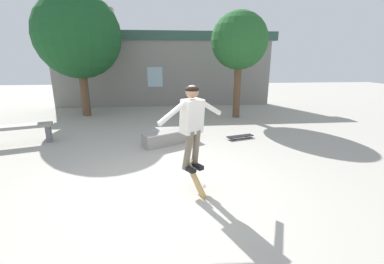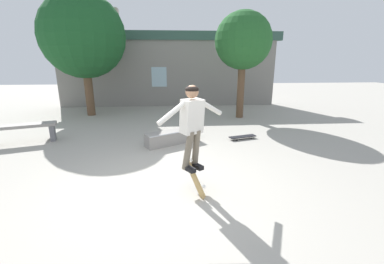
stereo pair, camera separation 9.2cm
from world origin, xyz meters
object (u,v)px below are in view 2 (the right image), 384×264
(skate_ledge, at_px, (173,137))
(skateboard_resting, at_px, (243,137))
(park_bench, at_px, (22,130))
(skater, at_px, (192,121))
(skateboard_flipping, at_px, (194,176))
(tree_left, at_px, (83,36))
(tree_right, at_px, (243,41))

(skate_ledge, xyz_separation_m, skateboard_resting, (1.97, 0.25, -0.11))
(park_bench, height_order, skate_ledge, park_bench)
(skater, bearing_deg, park_bench, -157.75)
(skate_ledge, xyz_separation_m, skater, (0.33, -2.52, 1.04))
(skater, distance_m, skateboard_flipping, 0.95)
(tree_left, distance_m, skateboard_resting, 7.03)
(park_bench, height_order, skater, skater)
(tree_right, height_order, tree_left, tree_left)
(skateboard_flipping, bearing_deg, tree_right, 135.26)
(tree_left, distance_m, park_bench, 4.49)
(tree_left, bearing_deg, skater, -60.70)
(skate_ledge, relative_size, skateboard_flipping, 2.01)
(skater, bearing_deg, skate_ledge, 153.09)
(park_bench, bearing_deg, skate_ledge, -22.45)
(skateboard_flipping, bearing_deg, skate_ledge, 164.62)
(tree_left, distance_m, skate_ledge, 5.82)
(tree_right, height_order, skateboard_resting, tree_right)
(tree_left, height_order, park_bench, tree_left)
(tree_left, height_order, skater, tree_left)
(tree_right, distance_m, skate_ledge, 4.78)
(park_bench, height_order, skateboard_flipping, skateboard_flipping)
(skater, height_order, skateboard_flipping, skater)
(skateboard_resting, bearing_deg, tree_left, 128.81)
(park_bench, distance_m, skateboard_flipping, 5.24)
(park_bench, distance_m, skate_ledge, 4.01)
(tree_right, relative_size, skateboard_resting, 4.72)
(tree_right, bearing_deg, skateboard_flipping, -111.58)
(tree_left, relative_size, skateboard_flipping, 6.15)
(skater, relative_size, skateboard_flipping, 1.91)
(skater, xyz_separation_m, skateboard_resting, (1.64, 2.77, -1.15))
(park_bench, bearing_deg, skater, -51.17)
(tree_left, xyz_separation_m, skateboard_resting, (5.24, -3.64, -2.94))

